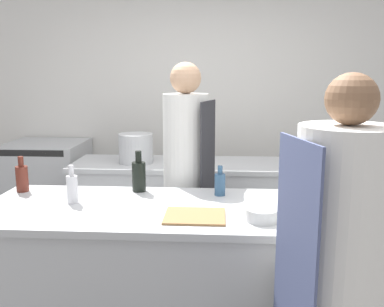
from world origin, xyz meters
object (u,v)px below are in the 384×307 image
Objects in this scene: oven_range at (48,191)px; bowl_prep_small at (337,194)px; bottle_wine at (72,188)px; chef_at_stove at (186,183)px; bottle_vinegar at (22,178)px; bowl_mixing_large at (315,205)px; bottle_olive_oil at (370,193)px; bottle_sauce at (336,209)px; cup at (290,194)px; bottle_water at (139,175)px; stockpot at (136,148)px; bottle_cooking_oil at (220,184)px; bowl_ceramic_blue at (262,215)px; chef_at_prep_near at (338,280)px.

oven_range reaches higher than bowl_prep_small.
oven_range is 1.96m from bottle_wine.
bottle_vinegar is at bearing -53.28° from chef_at_stove.
bottle_wine is 1.38× the size of bowl_prep_small.
bowl_prep_small is at bearing 50.22° from bowl_mixing_large.
bottle_olive_oil is 1.31× the size of bottle_vinegar.
bottle_vinegar reaches higher than bowl_prep_small.
bottle_sauce reaches higher than cup.
chef_at_stove is at bearing 49.74° from bottle_water.
chef_at_stove reaches higher than stockpot.
bowl_ceramic_blue is at bearing -64.67° from bottle_cooking_oil.
stockpot is (-1.44, 0.99, 0.09)m from bowl_prep_small.
chef_at_prep_near is 1.07m from bottle_cooking_oil.
bottle_sauce is 0.29m from bowl_mixing_large.
bottle_sauce is (0.58, -0.53, 0.02)m from bottle_cooking_oil.
chef_at_stove is at bearing -35.48° from oven_range.
bottle_sauce is at bearing -11.97° from bottle_wine.
bottle_cooking_oil is (-0.82, 0.32, -0.05)m from bottle_olive_oil.
bowl_ceramic_blue is (1.10, -0.25, -0.06)m from bottle_wine.
bottle_cooking_oil is at bearing -52.78° from stockpot.
bottle_olive_oil is at bearing -21.62° from bottle_cooking_oil.
chef_at_stove is at bearing 20.51° from bottle_vinegar.
cup reaches higher than bowl_prep_small.
bowl_prep_small is 0.30m from cup.
bottle_sauce is at bearing -70.89° from cup.
bottle_water is at bearing 171.63° from cup.
bowl_mixing_large is at bearing -36.96° from oven_range.
bottle_water reaches higher than bottle_cooking_oil.
oven_range is 4.30× the size of bottle_vinegar.
bottle_sauce is at bearing -15.97° from bottle_vinegar.
bottle_water reaches higher than bowl_mixing_large.
stockpot reaches higher than bowl_prep_small.
oven_range is at bearing 153.17° from stockpot.
stockpot is (-0.19, 0.89, 0.02)m from bottle_water.
bottle_wine is 0.99× the size of bottle_sauce.
bottle_wine is at bearing -166.03° from bottle_cooking_oil.
bottle_wine is at bearing 167.36° from bowl_ceramic_blue.
stockpot is at bearing 131.39° from bottle_sauce.
stockpot is at bearing 138.12° from cup.
bottle_wine is 2.59× the size of cup.
bowl_mixing_large is at bearing -43.58° from stockpot.
bottle_water is at bearing 163.98° from bottle_olive_oil.
bottle_wine is at bearing -173.66° from bowl_prep_small.
chef_at_stove is 5.75× the size of bottle_olive_oil.
bottle_cooking_oil is at bearing 137.74° from bottle_sauce.
bottle_wine is 0.91m from bottle_cooking_oil.
bottle_vinegar reaches higher than bowl_ceramic_blue.
bottle_water is 0.91m from stockpot.
chef_at_prep_near is at bearing -59.78° from bowl_ceramic_blue.
bowl_prep_small is (0.22, 0.90, 0.12)m from chef_at_prep_near.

